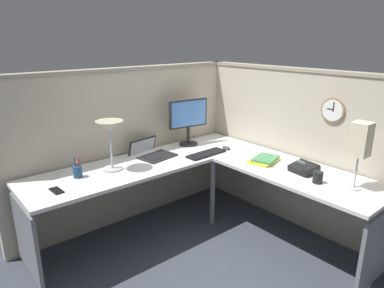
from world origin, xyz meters
TOP-DOWN VIEW (x-y plane):
  - ground_plane at (0.00, 0.00)m, footprint 6.80×6.80m
  - cubicle_wall_back at (-0.36, 0.87)m, footprint 2.57×0.12m
  - cubicle_wall_right at (0.87, -0.27)m, footprint 0.12×2.37m
  - desk at (-0.15, -0.05)m, footprint 2.35×2.15m
  - monitor at (0.24, 0.64)m, footprint 0.46×0.20m
  - laptop at (-0.27, 0.61)m, footprint 0.40×0.43m
  - keyboard at (0.16, 0.26)m, footprint 0.43×0.16m
  - computer_mouse at (0.44, 0.26)m, footprint 0.06×0.10m
  - desk_lamp_dome at (-0.75, 0.49)m, footprint 0.24×0.24m
  - pen_cup at (-1.06, 0.52)m, footprint 0.08×0.08m
  - cell_phone at (-1.29, 0.36)m, footprint 0.08×0.15m
  - office_phone at (0.49, -0.64)m, footprint 0.21×0.23m
  - book_stack at (0.45, -0.24)m, footprint 0.32×0.27m
  - desk_lamp_paper at (0.50, -1.07)m, footprint 0.13×0.13m
  - coffee_mug at (0.38, -0.83)m, footprint 0.08×0.08m
  - wall_clock at (0.82, -0.66)m, footprint 0.04×0.22m

SIDE VIEW (x-z plane):
  - ground_plane at x=0.00m, z-range 0.00..0.00m
  - desk at x=-0.15m, z-range 0.27..1.00m
  - cell_phone at x=-1.29m, z-range 0.73..0.74m
  - keyboard at x=0.16m, z-range 0.73..0.75m
  - computer_mouse at x=0.44m, z-range 0.73..0.76m
  - book_stack at x=0.45m, z-range 0.73..0.77m
  - laptop at x=-0.27m, z-range 0.65..0.86m
  - office_phone at x=0.49m, z-range 0.71..0.82m
  - coffee_mug at x=0.38m, z-range 0.73..0.83m
  - pen_cup at x=-1.06m, z-range 0.69..0.87m
  - cubicle_wall_back at x=-0.36m, z-range 0.00..1.58m
  - cubicle_wall_right at x=0.87m, z-range 0.00..1.58m
  - monitor at x=0.24m, z-range 0.77..1.27m
  - desk_lamp_dome at x=-0.75m, z-range 0.87..1.32m
  - desk_lamp_paper at x=0.50m, z-range 0.85..1.38m
  - wall_clock at x=0.82m, z-range 1.13..1.35m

